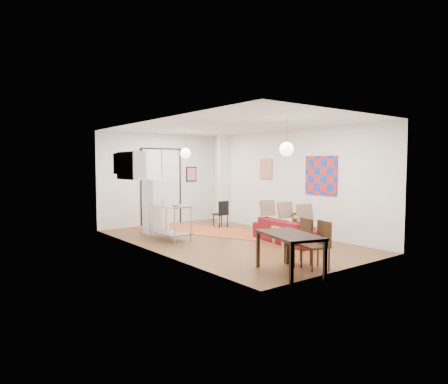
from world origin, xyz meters
TOP-DOWN VIEW (x-y plane):
  - floor at (0.00, 0.00)m, footprint 7.00×7.00m
  - ceiling at (0.00, 0.00)m, footprint 4.20×7.00m
  - wall_back at (0.00, 3.50)m, footprint 4.20×0.02m
  - wall_front at (0.00, -3.50)m, footprint 4.20×0.02m
  - wall_left at (-2.10, 0.00)m, footprint 0.02×7.00m
  - wall_right at (2.10, 0.00)m, footprint 0.02×7.00m
  - double_doors at (0.00, 3.46)m, footprint 1.44×0.06m
  - stub_partition at (1.85, 2.55)m, footprint 0.50×0.10m
  - wall_cabinet at (-1.92, 1.50)m, footprint 0.35×1.00m
  - painting_popart at (2.08, -1.25)m, footprint 0.05×1.00m
  - painting_abstract at (2.08, 0.80)m, footprint 0.05×0.50m
  - poster_back at (1.15, 3.47)m, footprint 0.40×0.03m
  - print_left at (-2.07, 2.00)m, footprint 0.03×0.44m
  - pendant_back at (0.00, 2.00)m, footprint 0.30×0.30m
  - pendant_front at (0.00, -2.00)m, footprint 0.30×0.30m
  - kilim_rug at (0.40, 1.72)m, footprint 3.18×4.59m
  - sofa at (1.04, -1.09)m, footprint 2.07×1.04m
  - coffee_table at (1.01, -1.33)m, footprint 1.09×0.79m
  - potted_plant at (1.11, -1.33)m, footprint 0.46×0.42m
  - kitchen_counter at (-1.10, 1.00)m, footprint 0.68×1.21m
  - bowl at (-1.10, 0.70)m, footprint 0.23×0.23m
  - soap_bottle at (-1.15, 1.25)m, footprint 0.09×0.09m
  - fridge at (-0.96, 2.04)m, footprint 0.61×0.61m
  - dining_table at (-1.02, -3.07)m, footprint 1.06×1.44m
  - dining_chair_near at (-0.42, -2.63)m, footprint 0.52×0.64m
  - dining_chair_far at (-0.42, -3.06)m, footprint 0.52×0.64m
  - black_side_chair at (1.18, 1.95)m, footprint 0.37×0.37m

SIDE VIEW (x-z plane):
  - floor at x=0.00m, z-range 0.00..0.00m
  - kilim_rug at x=0.40m, z-range 0.00..0.01m
  - sofa at x=1.04m, z-range 0.00..0.58m
  - coffee_table at x=1.01m, z-range 0.16..0.59m
  - black_side_chair at x=1.18m, z-range 0.06..0.88m
  - dining_chair_near at x=-0.42m, z-range 0.07..0.95m
  - dining_chair_far at x=-0.42m, z-range 0.07..0.95m
  - kitchen_counter at x=-1.10m, z-range 0.13..1.01m
  - dining_table at x=-1.02m, z-range 0.28..0.99m
  - potted_plant at x=1.11m, z-range 0.43..0.86m
  - fridge at x=-0.96m, z-range 0.00..1.52m
  - bowl at x=-1.10m, z-range 0.89..0.94m
  - soap_bottle at x=-1.15m, z-range 0.89..1.07m
  - double_doors at x=0.00m, z-range -0.05..2.45m
  - wall_back at x=0.00m, z-range 0.00..2.90m
  - wall_front at x=0.00m, z-range 0.00..2.90m
  - wall_left at x=-2.10m, z-range 0.00..2.90m
  - wall_right at x=2.10m, z-range 0.00..2.90m
  - stub_partition at x=1.85m, z-range 0.00..2.90m
  - poster_back at x=1.15m, z-range 1.35..1.85m
  - painting_popart at x=2.08m, z-range 1.15..2.15m
  - painting_abstract at x=2.08m, z-range 1.50..2.10m
  - wall_cabinet at x=-1.92m, z-range 1.55..2.25m
  - print_left at x=-2.07m, z-range 1.68..2.22m
  - pendant_back at x=0.00m, z-range 1.85..2.65m
  - pendant_front at x=0.00m, z-range 1.85..2.65m
  - ceiling at x=0.00m, z-range 2.89..2.91m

